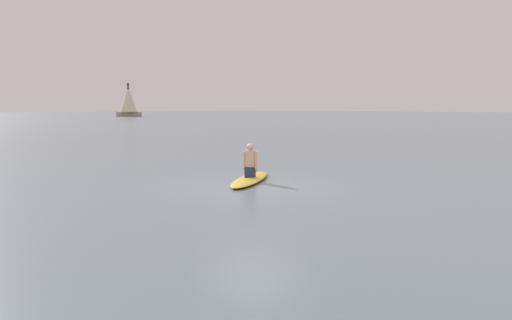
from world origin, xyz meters
TOP-DOWN VIEW (x-y plane):
  - ground_plane at (0.00, 0.00)m, footprint 400.00×400.00m
  - surfboard at (-0.86, 0.77)m, footprint 2.35×3.26m
  - person_paddler at (-0.86, 0.77)m, footprint 0.39×0.40m
  - sailboat_distant at (-89.47, 53.49)m, footprint 5.15×5.56m

SIDE VIEW (x-z plane):
  - ground_plane at x=0.00m, z-range 0.00..0.00m
  - surfboard at x=-0.86m, z-range 0.00..0.12m
  - person_paddler at x=-0.86m, z-range 0.08..1.03m
  - sailboat_distant at x=-89.47m, z-range -0.20..7.09m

